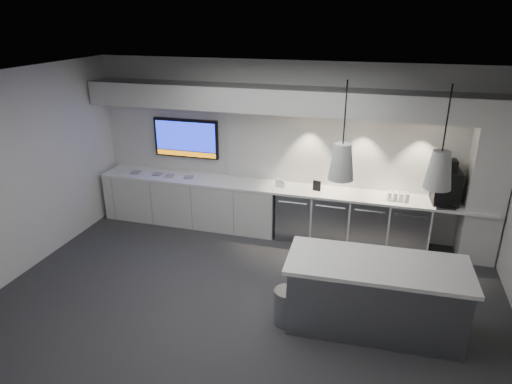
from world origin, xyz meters
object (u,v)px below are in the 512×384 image
(coffee_machine, at_px, (446,185))
(wall_tv, at_px, (186,138))
(island, at_px, (375,295))
(bin, at_px, (287,306))

(coffee_machine, bearing_deg, wall_tv, 172.26)
(wall_tv, bearing_deg, coffee_machine, -3.12)
(island, bearing_deg, wall_tv, 142.78)
(wall_tv, height_order, coffee_machine, wall_tv)
(wall_tv, distance_m, bin, 3.95)
(wall_tv, bearing_deg, bin, -47.07)
(island, height_order, coffee_machine, coffee_machine)
(wall_tv, distance_m, coffee_machine, 4.55)
(wall_tv, height_order, bin, wall_tv)
(island, xyz_separation_m, bin, (-1.06, -0.20, -0.23))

